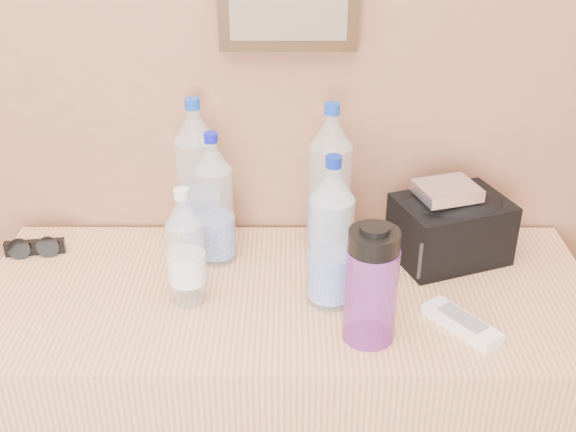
# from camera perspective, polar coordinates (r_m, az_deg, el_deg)

# --- Properties ---
(dresser) EXTENTS (1.32, 0.55, 0.83)m
(dresser) POSITION_cam_1_polar(r_m,az_deg,el_deg) (1.83, -0.00, -16.66)
(dresser) COLOR tan
(dresser) RESTS_ON ground
(pet_large_a) EXTENTS (0.08, 0.08, 0.31)m
(pet_large_a) POSITION_cam_1_polar(r_m,az_deg,el_deg) (1.61, -5.82, 0.85)
(pet_large_a) COLOR white
(pet_large_a) RESTS_ON dresser
(pet_large_b) EXTENTS (0.10, 0.10, 0.35)m
(pet_large_b) POSITION_cam_1_polar(r_m,az_deg,el_deg) (1.69, -7.18, 2.85)
(pet_large_b) COLOR white
(pet_large_b) RESTS_ON dresser
(pet_large_c) EXTENTS (0.10, 0.10, 0.36)m
(pet_large_c) POSITION_cam_1_polar(r_m,az_deg,el_deg) (1.64, 3.32, 2.33)
(pet_large_c) COLOR silver
(pet_large_c) RESTS_ON dresser
(pet_large_d) EXTENTS (0.09, 0.09, 0.33)m
(pet_large_d) POSITION_cam_1_polar(r_m,az_deg,el_deg) (1.45, 3.42, -1.93)
(pet_large_d) COLOR silver
(pet_large_d) RESTS_ON dresser
(pet_small) EXTENTS (0.07, 0.07, 0.26)m
(pet_small) POSITION_cam_1_polar(r_m,az_deg,el_deg) (1.48, -8.06, -2.92)
(pet_small) COLOR silver
(pet_small) RESTS_ON dresser
(nalgene_bottle) EXTENTS (0.10, 0.10, 0.25)m
(nalgene_bottle) POSITION_cam_1_polar(r_m,az_deg,el_deg) (1.37, 6.59, -5.38)
(nalgene_bottle) COLOR purple
(nalgene_bottle) RESTS_ON dresser
(sunglasses) EXTENTS (0.14, 0.07, 0.04)m
(sunglasses) POSITION_cam_1_polar(r_m,az_deg,el_deg) (1.78, -19.35, -2.34)
(sunglasses) COLOR black
(sunglasses) RESTS_ON dresser
(ac_remote) EXTENTS (0.14, 0.17, 0.02)m
(ac_remote) POSITION_cam_1_polar(r_m,az_deg,el_deg) (1.49, 13.57, -8.24)
(ac_remote) COLOR white
(ac_remote) RESTS_ON dresser
(toiletry_bag) EXTENTS (0.29, 0.25, 0.16)m
(toiletry_bag) POSITION_cam_1_polar(r_m,az_deg,el_deg) (1.68, 12.74, -0.73)
(toiletry_bag) COLOR black
(toiletry_bag) RESTS_ON dresser
(foil_packet) EXTENTS (0.15, 0.14, 0.03)m
(foil_packet) POSITION_cam_1_polar(r_m,az_deg,el_deg) (1.62, 12.45, 1.98)
(foil_packet) COLOR silver
(foil_packet) RESTS_ON toiletry_bag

